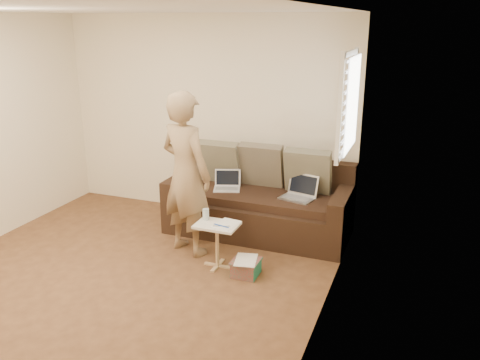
{
  "coord_description": "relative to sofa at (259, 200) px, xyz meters",
  "views": [
    {
      "loc": [
        2.7,
        -3.58,
        2.5
      ],
      "look_at": [
        0.8,
        1.4,
        0.78
      ],
      "focal_mm": 36.92,
      "sensor_mm": 36.0,
      "label": 1
    }
  ],
  "objects": [
    {
      "name": "pillow_left",
      "position": [
        -0.6,
        0.19,
        0.37
      ],
      "size": [
        0.55,
        0.29,
        0.57
      ],
      "primitive_type": null,
      "rotation": [
        0.28,
        0.0,
        0.0
      ],
      "color": "#6A624E",
      "rests_on": "sofa"
    },
    {
      "name": "sofa",
      "position": [
        0.0,
        0.0,
        0.0
      ],
      "size": [
        2.2,
        0.95,
        0.85
      ],
      "primitive_type": null,
      "color": "black",
      "rests_on": "ground"
    },
    {
      "name": "scissors",
      "position": [
        -0.04,
        -1.06,
        0.07
      ],
      "size": [
        0.2,
        0.16,
        0.02
      ],
      "primitive_type": null,
      "rotation": [
        0.0,
        0.0,
        0.35
      ],
      "color": "silver",
      "rests_on": "side_table"
    },
    {
      "name": "wall_back",
      "position": [
        -0.9,
        0.48,
        0.87
      ],
      "size": [
        4.0,
        0.0,
        4.0
      ],
      "primitive_type": "plane",
      "rotation": [
        1.57,
        0.0,
        0.0
      ],
      "color": "beige",
      "rests_on": "ground"
    },
    {
      "name": "pillow_right",
      "position": [
        0.55,
        0.19,
        0.37
      ],
      "size": [
        0.55,
        0.28,
        0.57
      ],
      "primitive_type": null,
      "rotation": [
        0.26,
        0.0,
        0.0
      ],
      "color": "#6A624E",
      "rests_on": "sofa"
    },
    {
      "name": "window_blinds",
      "position": [
        1.05,
        -0.27,
        1.28
      ],
      "size": [
        0.12,
        0.88,
        1.08
      ],
      "primitive_type": null,
      "color": "white",
      "rests_on": "wall_right"
    },
    {
      "name": "drinking_glass",
      "position": [
        -0.27,
        -0.94,
        0.12
      ],
      "size": [
        0.07,
        0.07,
        0.12
      ],
      "primitive_type": null,
      "color": "silver",
      "rests_on": "side_table"
    },
    {
      "name": "laptop_silver",
      "position": [
        0.49,
        -0.06,
        0.1
      ],
      "size": [
        0.44,
        0.36,
        0.25
      ],
      "primitive_type": null,
      "rotation": [
        0.0,
        0.0,
        -0.25
      ],
      "color": "#B7BABC",
      "rests_on": "sofa"
    },
    {
      "name": "laptop_white",
      "position": [
        -0.4,
        -0.05,
        0.1
      ],
      "size": [
        0.38,
        0.32,
        0.23
      ],
      "primitive_type": null,
      "rotation": [
        0.0,
        0.0,
        0.33
      ],
      "color": "white",
      "rests_on": "sofa"
    },
    {
      "name": "floor",
      "position": [
        -0.9,
        -1.77,
        -0.42
      ],
      "size": [
        4.5,
        4.5,
        0.0
      ],
      "primitive_type": "plane",
      "color": "#4E311D",
      "rests_on": "ground"
    },
    {
      "name": "ceiling",
      "position": [
        -0.9,
        -1.77,
        2.18
      ],
      "size": [
        4.5,
        4.5,
        0.0
      ],
      "primitive_type": "plane",
      "rotation": [
        3.14,
        0.0,
        0.0
      ],
      "color": "white",
      "rests_on": "wall_back"
    },
    {
      "name": "striped_box",
      "position": [
        0.24,
        -1.08,
        -0.34
      ],
      "size": [
        0.28,
        0.28,
        0.17
      ],
      "primitive_type": null,
      "color": "red",
      "rests_on": "ground"
    },
    {
      "name": "paper_on_table",
      "position": [
        -0.02,
        -0.99,
        0.07
      ],
      "size": [
        0.25,
        0.33,
        0.0
      ],
      "primitive_type": null,
      "rotation": [
        0.0,
        0.0,
        -0.14
      ],
      "color": "white",
      "rests_on": "side_table"
    },
    {
      "name": "person",
      "position": [
        -0.58,
        -0.77,
        0.49
      ],
      "size": [
        0.78,
        0.64,
        1.83
      ],
      "primitive_type": "imported",
      "rotation": [
        0.0,
        0.0,
        2.81
      ],
      "color": "olive",
      "rests_on": "ground"
    },
    {
      "name": "side_table",
      "position": [
        -0.11,
        -1.01,
        -0.18
      ],
      "size": [
        0.44,
        0.31,
        0.49
      ],
      "primitive_type": null,
      "color": "silver",
      "rests_on": "ground"
    },
    {
      "name": "wall_right",
      "position": [
        1.1,
        -1.77,
        0.87
      ],
      "size": [
        0.0,
        4.5,
        4.5
      ],
      "primitive_type": "plane",
      "rotation": [
        1.57,
        0.0,
        -1.57
      ],
      "color": "beige",
      "rests_on": "ground"
    },
    {
      "name": "pillow_mid",
      "position": [
        -0.05,
        0.25,
        0.37
      ],
      "size": [
        0.55,
        0.27,
        0.57
      ],
      "primitive_type": null,
      "rotation": [
        0.24,
        0.0,
        0.0
      ],
      "color": "brown",
      "rests_on": "sofa"
    }
  ]
}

